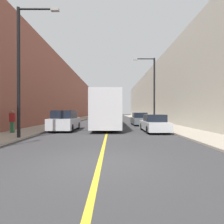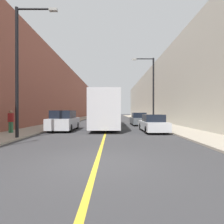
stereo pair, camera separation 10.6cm
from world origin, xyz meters
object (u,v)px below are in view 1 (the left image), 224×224
Objects in this scene: car_right_mid at (139,119)px; pedestrian at (12,121)px; parked_suv_left at (65,121)px; car_right_near at (153,124)px; street_lamp_left at (21,64)px; bus at (107,110)px; street_lamp_right at (152,87)px.

car_right_mid is 2.55× the size of pedestrian.
car_right_mid is at bearing 38.92° from parked_suv_left.
street_lamp_left is at bearing -157.25° from car_right_near.
bus is 2.74× the size of car_right_near.
parked_suv_left is 7.85m from car_right_near.
street_lamp_right is (5.29, 1.44, 2.72)m from bus.
street_lamp_right reaches higher than car_right_near.
bus is 4.97m from car_right_mid.
car_right_near is 7.21m from car_right_mid.
car_right_near is (4.06, -4.46, -1.23)m from bus.
street_lamp_right is at bearing 78.20° from car_right_near.
street_lamp_left is 1.02× the size of street_lamp_right.
car_right_mid is at bearing 38.00° from pedestrian.
street_lamp_right is 14.85m from pedestrian.
parked_suv_left reaches higher than car_right_near.
car_right_mid is 14.05m from pedestrian.
pedestrian is at bearing -144.19° from parked_suv_left.
parked_suv_left is 9.88m from car_right_mid.
street_lamp_left reaches higher than car_right_mid.
car_right_near is at bearing -7.33° from parked_suv_left.
car_right_near is 10.73m from street_lamp_left.
street_lamp_right reaches higher than bus.
street_lamp_right is (1.33, -1.31, 3.91)m from car_right_mid.
car_right_near is at bearing -47.67° from bus.
street_lamp_right is 4.61× the size of pedestrian.
street_lamp_left is (-9.07, -11.05, 4.00)m from car_right_mid.
parked_suv_left is at bearing -141.08° from car_right_mid.
car_right_mid is at bearing 135.36° from street_lamp_right.
bus is at bearing 42.89° from parked_suv_left.
parked_suv_left is 0.56× the size of street_lamp_left.
street_lamp_left is at bearing -50.32° from pedestrian.
car_right_near is 7.20m from street_lamp_right.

